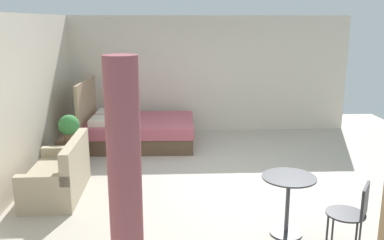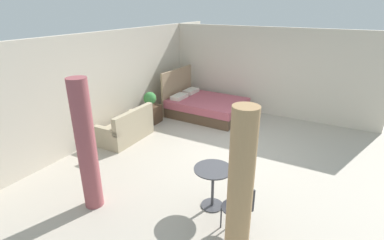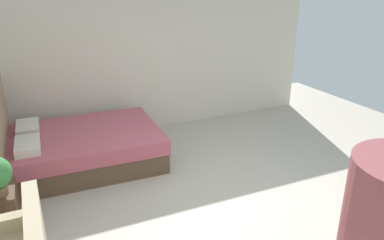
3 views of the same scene
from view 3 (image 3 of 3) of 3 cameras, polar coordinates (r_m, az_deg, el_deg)
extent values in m
cube|color=#B2A899|center=(4.82, 6.92, -13.44)|extent=(9.28, 9.49, 0.02)
cube|color=beige|center=(6.99, -5.92, 9.52)|extent=(0.12, 6.49, 2.67)
cube|color=brown|center=(5.97, -16.00, -5.20)|extent=(1.66, 2.20, 0.31)
cube|color=#B25160|center=(5.86, -16.26, -2.81)|extent=(1.70, 2.24, 0.23)
cube|color=#997F60|center=(5.78, -27.46, -1.95)|extent=(1.67, 0.10, 1.37)
cube|color=silver|center=(5.45, -24.30, -3.67)|extent=(0.59, 0.33, 0.12)
cube|color=silver|center=(6.11, -24.28, -1.10)|extent=(0.59, 0.33, 0.12)
cube|color=tan|center=(4.13, -27.65, -14.26)|extent=(0.15, 0.75, 0.15)
cube|color=#473323|center=(4.77, -27.81, -12.47)|extent=(0.53, 0.39, 0.53)
camera|label=1|loc=(3.38, 131.43, -16.24)|focal=38.89mm
camera|label=2|loc=(4.99, 96.28, 4.95)|focal=27.15mm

